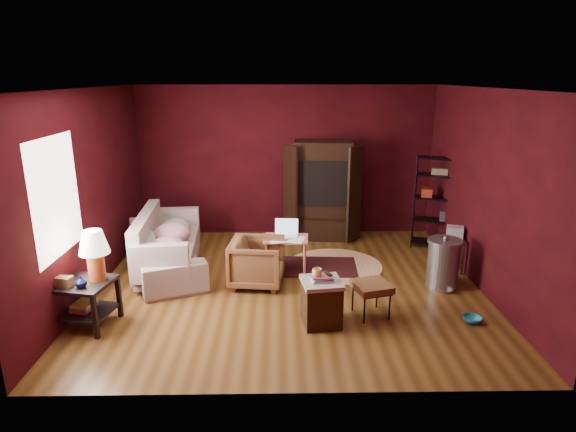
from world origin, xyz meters
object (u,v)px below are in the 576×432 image
armchair (257,260)px  hamper (321,301)px  side_table (90,270)px  wire_shelving (438,199)px  sofa (164,243)px  laptop_desk (286,241)px  tv_armoire (322,189)px

armchair → hamper: armchair is taller
side_table → wire_shelving: wire_shelving is taller
sofa → hamper: 2.92m
sofa → armchair: sofa is taller
laptop_desk → wire_shelving: wire_shelving is taller
tv_armoire → hamper: bearing=-89.5°
tv_armoire → wire_shelving: size_ratio=1.13×
laptop_desk → side_table: bearing=-142.6°
side_table → wire_shelving: bearing=28.0°
armchair → hamper: size_ratio=1.15×
sofa → side_table: bearing=143.8°
armchair → side_table: bearing=126.2°
armchair → tv_armoire: 2.45m
armchair → laptop_desk: size_ratio=0.92×
tv_armoire → sofa: bearing=-144.6°
armchair → hamper: (0.84, -1.17, -0.08)m
side_table → hamper: size_ratio=1.81×
side_table → laptop_desk: size_ratio=1.46×
armchair → hamper: 1.44m
armchair → laptop_desk: laptop_desk is taller
side_table → sofa: bearing=74.6°
armchair → tv_armoire: (1.12, 2.10, 0.57)m
armchair → side_table: side_table is taller
wire_shelving → sofa: bearing=-150.1°
wire_shelving → side_table: bearing=-134.0°
hamper → laptop_desk: bearing=104.1°
sofa → side_table: side_table is taller
sofa → hamper: (2.32, -1.77, -0.15)m
sofa → wire_shelving: (4.58, 0.97, 0.44)m
armchair → hamper: bearing=-138.2°
tv_armoire → side_table: bearing=-128.2°
side_table → hamper: side_table is taller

